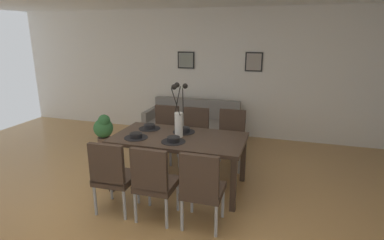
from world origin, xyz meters
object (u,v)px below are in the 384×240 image
(dining_chair_near_right, at_px, (165,130))
(dining_chair_far_right, at_px, (195,133))
(bowl_near_right, at_px, (149,126))
(framed_picture_center, at_px, (254,62))
(sofa, at_px, (193,127))
(bowl_far_left, at_px, (173,139))
(framed_picture_left, at_px, (186,60))
(potted_plant, at_px, (104,130))
(dining_chair_mid_right, at_px, (231,136))
(dining_chair_near_left, at_px, (112,174))
(dining_chair_mid_left, at_px, (202,186))
(bowl_far_right, at_px, (184,129))
(dining_table, at_px, (179,142))
(dining_chair_far_left, at_px, (154,180))
(centerpiece_vase, at_px, (179,117))
(bowl_near_left, at_px, (136,135))

(dining_chair_near_right, bearing_deg, dining_chair_far_right, -0.90)
(bowl_near_right, bearing_deg, framed_picture_center, 61.00)
(sofa, bearing_deg, bowl_far_left, -79.68)
(framed_picture_left, distance_m, potted_plant, 2.22)
(dining_chair_mid_right, bearing_deg, dining_chair_near_left, -121.31)
(dining_chair_near_left, distance_m, dining_chair_far_right, 1.80)
(dining_chair_near_right, height_order, dining_chair_far_right, same)
(dining_chair_mid_left, relative_size, bowl_far_right, 5.41)
(dining_table, bearing_deg, dining_chair_far_right, 92.00)
(dining_chair_far_right, distance_m, bowl_far_left, 1.11)
(bowl_far_right, bearing_deg, framed_picture_center, 72.57)
(dining_chair_near_left, bearing_deg, dining_chair_far_left, -0.50)
(dining_table, height_order, framed_picture_center, framed_picture_center)
(bowl_far_left, bearing_deg, dining_chair_mid_right, 63.50)
(dining_chair_near_left, relative_size, framed_picture_center, 2.44)
(bowl_near_right, relative_size, bowl_far_right, 1.00)
(dining_table, bearing_deg, dining_chair_far_left, -89.41)
(dining_chair_near_left, height_order, dining_chair_far_right, same)
(dining_chair_mid_left, relative_size, centerpiece_vase, 1.25)
(bowl_near_left, relative_size, potted_plant, 0.25)
(bowl_near_left, distance_m, potted_plant, 1.82)
(bowl_near_left, distance_m, sofa, 2.19)
(dining_chair_near_left, distance_m, framed_picture_center, 3.71)
(centerpiece_vase, bearing_deg, dining_chair_mid_right, 58.32)
(dining_chair_mid_left, distance_m, potted_plant, 3.04)
(dining_chair_far_right, height_order, bowl_near_left, dining_chair_far_right)
(dining_chair_near_left, distance_m, bowl_far_left, 0.88)
(dining_chair_far_left, relative_size, centerpiece_vase, 1.25)
(dining_chair_near_left, height_order, dining_chair_mid_left, same)
(dining_table, bearing_deg, dining_chair_near_left, -120.91)
(dining_chair_mid_right, bearing_deg, bowl_near_right, -147.82)
(dining_table, relative_size, dining_chair_far_right, 1.96)
(dining_chair_far_right, bearing_deg, bowl_far_right, -87.33)
(dining_chair_near_right, xyz_separation_m, bowl_near_right, (0.02, -0.65, 0.27))
(dining_chair_mid_left, bearing_deg, sofa, 108.96)
(dining_chair_far_right, distance_m, framed_picture_center, 2.05)
(dining_chair_mid_left, bearing_deg, bowl_far_right, 117.65)
(bowl_far_left, height_order, framed_picture_center, framed_picture_center)
(bowl_near_right, bearing_deg, bowl_far_left, -38.65)
(dining_chair_far_right, height_order, bowl_far_right, dining_chair_far_right)
(dining_chair_far_right, relative_size, bowl_far_right, 5.41)
(bowl_near_right, bearing_deg, bowl_far_right, 0.00)
(bowl_far_right, distance_m, sofa, 1.81)
(dining_chair_mid_right, bearing_deg, sofa, 133.47)
(potted_plant, bearing_deg, framed_picture_center, 30.21)
(dining_table, relative_size, bowl_far_right, 10.59)
(bowl_far_left, distance_m, potted_plant, 2.24)
(dining_chair_mid_right, height_order, sofa, dining_chair_mid_right)
(bowl_far_left, relative_size, framed_picture_left, 0.47)
(dining_chair_far_right, relative_size, framed_picture_left, 2.54)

